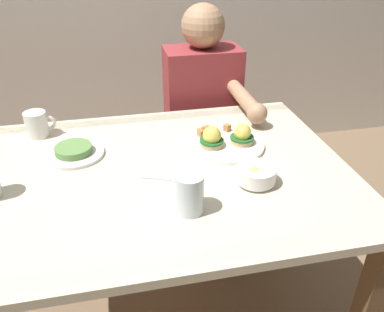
{
  "coord_description": "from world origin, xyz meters",
  "views": [
    {
      "loc": [
        -0.13,
        -1.07,
        1.42
      ],
      "look_at": [
        0.1,
        0.0,
        0.78
      ],
      "focal_mm": 36.94,
      "sensor_mm": 36.0,
      "label": 1
    }
  ],
  "objects_px": {
    "side_plate": "(74,152)",
    "eggs_benedict_plate": "(226,141)",
    "water_glass_near": "(190,196)",
    "fruit_bowl": "(256,175)",
    "fork": "(169,179)",
    "diner_person": "(204,113)",
    "dining_table": "(164,197)",
    "coffee_mug": "(37,124)"
  },
  "relations": [
    {
      "from": "fruit_bowl",
      "to": "diner_person",
      "type": "height_order",
      "value": "diner_person"
    },
    {
      "from": "eggs_benedict_plate",
      "to": "fork",
      "type": "bearing_deg",
      "value": -143.22
    },
    {
      "from": "coffee_mug",
      "to": "diner_person",
      "type": "xyz_separation_m",
      "value": [
        0.7,
        0.27,
        -0.14
      ]
    },
    {
      "from": "eggs_benedict_plate",
      "to": "side_plate",
      "type": "distance_m",
      "value": 0.52
    },
    {
      "from": "dining_table",
      "to": "coffee_mug",
      "type": "distance_m",
      "value": 0.55
    },
    {
      "from": "diner_person",
      "to": "fork",
      "type": "bearing_deg",
      "value": -112.2
    },
    {
      "from": "water_glass_near",
      "to": "fork",
      "type": "bearing_deg",
      "value": 101.04
    },
    {
      "from": "dining_table",
      "to": "coffee_mug",
      "type": "height_order",
      "value": "coffee_mug"
    },
    {
      "from": "eggs_benedict_plate",
      "to": "diner_person",
      "type": "distance_m",
      "value": 0.51
    },
    {
      "from": "fruit_bowl",
      "to": "fork",
      "type": "height_order",
      "value": "fruit_bowl"
    },
    {
      "from": "fork",
      "to": "eggs_benedict_plate",
      "type": "bearing_deg",
      "value": 36.78
    },
    {
      "from": "eggs_benedict_plate",
      "to": "fruit_bowl",
      "type": "distance_m",
      "value": 0.24
    },
    {
      "from": "dining_table",
      "to": "diner_person",
      "type": "height_order",
      "value": "diner_person"
    },
    {
      "from": "dining_table",
      "to": "side_plate",
      "type": "distance_m",
      "value": 0.34
    },
    {
      "from": "fruit_bowl",
      "to": "side_plate",
      "type": "height_order",
      "value": "fruit_bowl"
    },
    {
      "from": "fruit_bowl",
      "to": "eggs_benedict_plate",
      "type": "bearing_deg",
      "value": 96.06
    },
    {
      "from": "fork",
      "to": "side_plate",
      "type": "distance_m",
      "value": 0.36
    },
    {
      "from": "dining_table",
      "to": "fruit_bowl",
      "type": "relative_size",
      "value": 10.0
    },
    {
      "from": "coffee_mug",
      "to": "fork",
      "type": "bearing_deg",
      "value": -42.81
    },
    {
      "from": "side_plate",
      "to": "coffee_mug",
      "type": "bearing_deg",
      "value": 127.0
    },
    {
      "from": "eggs_benedict_plate",
      "to": "fork",
      "type": "xyz_separation_m",
      "value": [
        -0.23,
        -0.17,
        -0.02
      ]
    },
    {
      "from": "fruit_bowl",
      "to": "side_plate",
      "type": "xyz_separation_m",
      "value": [
        -0.55,
        0.29,
        -0.02
      ]
    },
    {
      "from": "coffee_mug",
      "to": "side_plate",
      "type": "xyz_separation_m",
      "value": [
        0.13,
        -0.18,
        -0.04
      ]
    },
    {
      "from": "water_glass_near",
      "to": "dining_table",
      "type": "bearing_deg",
      "value": 100.97
    },
    {
      "from": "fruit_bowl",
      "to": "fork",
      "type": "distance_m",
      "value": 0.27
    },
    {
      "from": "coffee_mug",
      "to": "water_glass_near",
      "type": "distance_m",
      "value": 0.72
    },
    {
      "from": "coffee_mug",
      "to": "fork",
      "type": "relative_size",
      "value": 0.74
    },
    {
      "from": "water_glass_near",
      "to": "side_plate",
      "type": "bearing_deg",
      "value": 130.57
    },
    {
      "from": "eggs_benedict_plate",
      "to": "diner_person",
      "type": "height_order",
      "value": "diner_person"
    },
    {
      "from": "side_plate",
      "to": "eggs_benedict_plate",
      "type": "bearing_deg",
      "value": -4.96
    },
    {
      "from": "dining_table",
      "to": "side_plate",
      "type": "bearing_deg",
      "value": 151.21
    },
    {
      "from": "eggs_benedict_plate",
      "to": "water_glass_near",
      "type": "xyz_separation_m",
      "value": [
        -0.2,
        -0.33,
        0.03
      ]
    },
    {
      "from": "side_plate",
      "to": "fork",
      "type": "bearing_deg",
      "value": -36.58
    },
    {
      "from": "coffee_mug",
      "to": "water_glass_near",
      "type": "xyz_separation_m",
      "value": [
        0.46,
        -0.56,
        -0.0
      ]
    },
    {
      "from": "dining_table",
      "to": "fork",
      "type": "relative_size",
      "value": 7.99
    },
    {
      "from": "eggs_benedict_plate",
      "to": "coffee_mug",
      "type": "height_order",
      "value": "coffee_mug"
    },
    {
      "from": "dining_table",
      "to": "eggs_benedict_plate",
      "type": "height_order",
      "value": "eggs_benedict_plate"
    },
    {
      "from": "fruit_bowl",
      "to": "side_plate",
      "type": "distance_m",
      "value": 0.62
    },
    {
      "from": "fork",
      "to": "diner_person",
      "type": "xyz_separation_m",
      "value": [
        0.27,
        0.66,
        -0.09
      ]
    },
    {
      "from": "water_glass_near",
      "to": "diner_person",
      "type": "bearing_deg",
      "value": 73.81
    },
    {
      "from": "eggs_benedict_plate",
      "to": "fork",
      "type": "relative_size",
      "value": 1.8
    },
    {
      "from": "fruit_bowl",
      "to": "fork",
      "type": "xyz_separation_m",
      "value": [
        -0.25,
        0.07,
        -0.03
      ]
    }
  ]
}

